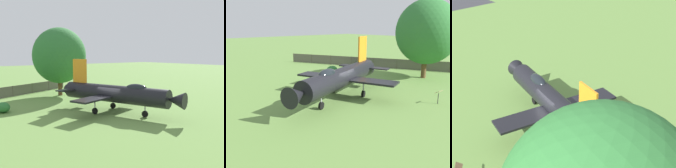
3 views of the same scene
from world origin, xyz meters
The scene contains 5 objects.
ground_plane centered at (0.00, 0.00, 0.00)m, with size 200.00×200.00×0.00m, color #668E42.
display_jet centered at (0.35, 0.12, 1.90)m, with size 13.05×9.39×5.18m.
shade_tree centered at (-13.00, 0.62, 5.44)m, with size 6.86×7.28×9.22m.
shrub_near_fence centered at (-6.47, -8.71, 0.52)m, with size 1.51×1.31×1.03m.
info_plaque centered at (-4.62, 6.52, 0.85)m, with size 0.63×0.44×1.14m.
Camera 1 is at (20.61, -15.68, 5.87)m, focal length 43.13 mm.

